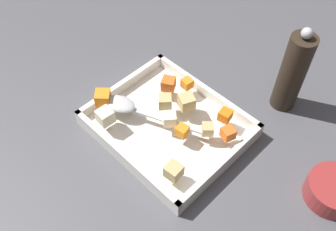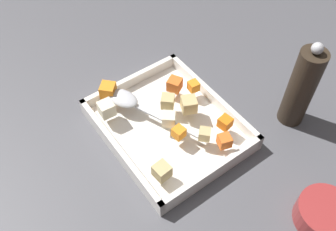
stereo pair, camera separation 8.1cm
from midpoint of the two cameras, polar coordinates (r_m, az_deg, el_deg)
ground_plane at (r=0.84m, az=2.16°, el=-3.47°), size 4.00×4.00×0.00m
baking_dish at (r=0.84m, az=2.75°, el=-1.87°), size 0.32×0.27×0.04m
carrot_chunk_near_left at (r=0.86m, az=3.71°, el=4.62°), size 0.04×0.04×0.03m
carrot_chunk_heap_side at (r=0.81m, az=11.59°, el=-1.25°), size 0.03×0.03×0.03m
carrot_chunk_corner_nw at (r=0.78m, az=11.60°, el=-4.01°), size 0.03×0.03×0.03m
carrot_chunk_mid_right at (r=0.78m, az=4.63°, el=-2.79°), size 0.03×0.03×0.02m
carrot_chunk_near_spoon at (r=0.87m, az=6.60°, el=4.35°), size 0.03×0.03×0.02m
carrot_chunk_back_center at (r=0.85m, az=-6.51°, el=3.68°), size 0.05×0.05×0.03m
potato_chunk_near_right at (r=0.78m, az=8.59°, el=-3.03°), size 0.03×0.03×0.02m
potato_chunk_under_handle at (r=0.82m, az=6.03°, el=1.53°), size 0.04×0.04×0.03m
potato_chunk_corner_sw at (r=0.83m, az=2.74°, el=2.01°), size 0.04×0.04×0.03m
potato_chunk_corner_se at (r=0.72m, az=2.28°, el=-8.73°), size 0.03×0.03×0.03m
potato_chunk_center at (r=0.82m, az=-6.65°, el=0.88°), size 0.03×0.03×0.03m
potato_chunk_mid_left at (r=0.80m, az=2.87°, el=-0.55°), size 0.04×0.04×0.03m
serving_spoon at (r=0.84m, az=-3.44°, el=2.08°), size 0.24×0.12×0.02m
pepper_mill at (r=0.86m, az=22.34°, el=3.81°), size 0.06×0.06×0.22m
small_prep_bowl at (r=0.79m, az=25.61°, el=-13.71°), size 0.11×0.11×0.05m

